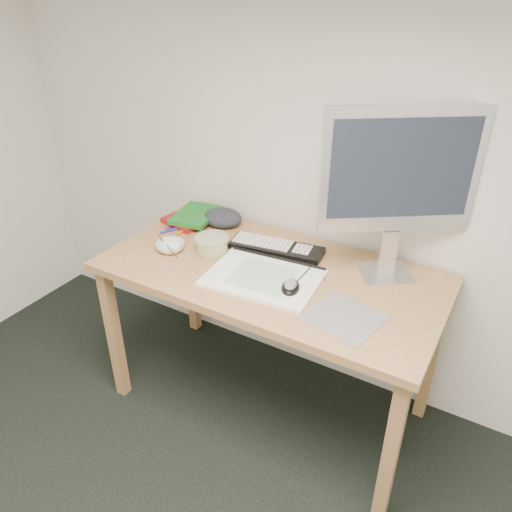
# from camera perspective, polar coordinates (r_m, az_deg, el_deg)

# --- Properties ---
(desk) EXTENTS (1.40, 0.70, 0.75)m
(desk) POSITION_cam_1_polar(r_m,az_deg,el_deg) (2.09, 1.57, -3.49)
(desk) COLOR tan
(desk) RESTS_ON ground
(mousepad) EXTENTS (0.29, 0.27, 0.00)m
(mousepad) POSITION_cam_1_polar(r_m,az_deg,el_deg) (1.80, 10.00, -6.96)
(mousepad) COLOR slate
(mousepad) RESTS_ON desk
(sketchpad) EXTENTS (0.46, 0.35, 0.01)m
(sketchpad) POSITION_cam_1_polar(r_m,az_deg,el_deg) (1.98, 0.82, -2.48)
(sketchpad) COLOR silver
(sketchpad) RESTS_ON desk
(keyboard) EXTENTS (0.43, 0.19, 0.02)m
(keyboard) POSITION_cam_1_polar(r_m,az_deg,el_deg) (2.18, 2.35, 0.94)
(keyboard) COLOR black
(keyboard) RESTS_ON desk
(monitor) EXTENTS (0.50, 0.36, 0.67)m
(monitor) POSITION_cam_1_polar(r_m,az_deg,el_deg) (1.90, 16.09, 8.85)
(monitor) COLOR silver
(monitor) RESTS_ON desk
(mouse) EXTENTS (0.10, 0.13, 0.04)m
(mouse) POSITION_cam_1_polar(r_m,az_deg,el_deg) (1.90, 3.98, -3.29)
(mouse) COLOR black
(mouse) RESTS_ON sketchpad
(rice_bowl) EXTENTS (0.15, 0.15, 0.04)m
(rice_bowl) POSITION_cam_1_polar(r_m,az_deg,el_deg) (2.20, -9.76, 1.04)
(rice_bowl) COLOR white
(rice_bowl) RESTS_ON desk
(chopsticks) EXTENTS (0.21, 0.14, 0.02)m
(chopsticks) POSITION_cam_1_polar(r_m,az_deg,el_deg) (2.17, -10.10, 1.14)
(chopsticks) COLOR #B9B9BC
(chopsticks) RESTS_ON rice_bowl
(fruit_tub) EXTENTS (0.18, 0.18, 0.07)m
(fruit_tub) POSITION_cam_1_polar(r_m,az_deg,el_deg) (2.16, -5.07, 1.30)
(fruit_tub) COLOR gold
(fruit_tub) RESTS_ON desk
(book_red) EXTENTS (0.24, 0.29, 0.03)m
(book_red) POSITION_cam_1_polar(r_m,az_deg,el_deg) (2.47, -7.16, 4.40)
(book_red) COLOR maroon
(book_red) RESTS_ON desk
(book_green) EXTENTS (0.22, 0.27, 0.02)m
(book_green) POSITION_cam_1_polar(r_m,az_deg,el_deg) (2.44, -6.90, 4.69)
(book_green) COLOR #1A6A21
(book_green) RESTS_ON book_red
(cloth_lump) EXTENTS (0.18, 0.16, 0.07)m
(cloth_lump) POSITION_cam_1_polar(r_m,az_deg,el_deg) (2.40, -3.85, 4.39)
(cloth_lump) COLOR #292D32
(cloth_lump) RESTS_ON desk
(pencil_pink) EXTENTS (0.18, 0.11, 0.01)m
(pencil_pink) POSITION_cam_1_polar(r_m,az_deg,el_deg) (2.10, 1.69, -0.47)
(pencil_pink) COLOR #E37183
(pencil_pink) RESTS_ON desk
(pencil_tan) EXTENTS (0.19, 0.07, 0.01)m
(pencil_tan) POSITION_cam_1_polar(r_m,az_deg,el_deg) (2.05, 2.22, -1.32)
(pencil_tan) COLOR tan
(pencil_tan) RESTS_ON desk
(pencil_black) EXTENTS (0.20, 0.05, 0.01)m
(pencil_black) POSITION_cam_1_polar(r_m,az_deg,el_deg) (2.01, 5.09, -2.13)
(pencil_black) COLOR black
(pencil_black) RESTS_ON desk
(marker_blue) EXTENTS (0.07, 0.12, 0.01)m
(marker_blue) POSITION_cam_1_polar(r_m,az_deg,el_deg) (2.38, -9.43, 3.01)
(marker_blue) COLOR #2128B2
(marker_blue) RESTS_ON desk
(marker_orange) EXTENTS (0.02, 0.13, 0.01)m
(marker_orange) POSITION_cam_1_polar(r_m,az_deg,el_deg) (2.34, -8.79, 2.60)
(marker_orange) COLOR orange
(marker_orange) RESTS_ON desk
(marker_purple) EXTENTS (0.01, 0.12, 0.01)m
(marker_purple) POSITION_cam_1_polar(r_m,az_deg,el_deg) (2.42, -9.47, 3.42)
(marker_purple) COLOR #5D2381
(marker_purple) RESTS_ON desk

